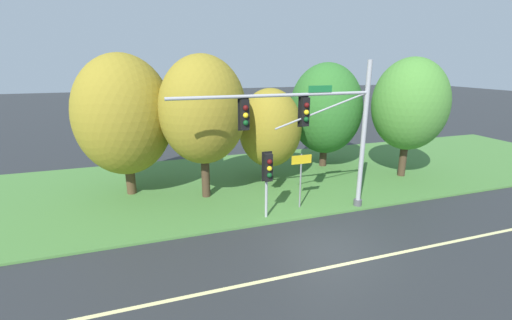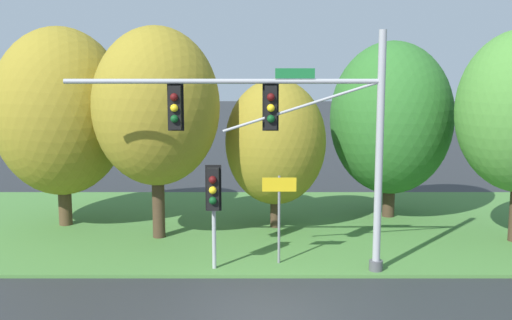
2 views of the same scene
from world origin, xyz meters
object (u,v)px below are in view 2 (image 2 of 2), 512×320
object	(u,v)px
tree_left_of_mast	(157,107)
tree_mid_verge	(393,118)
tree_nearest_road	(62,112)
tree_behind_signpost	(277,142)
route_sign_post	(280,205)
traffic_signal_mast	(291,127)
pedestrian_signal_near_kerb	(214,195)

from	to	relation	value
tree_left_of_mast	tree_mid_verge	distance (m)	9.05
tree_nearest_road	tree_left_of_mast	bearing A→B (deg)	-24.34
tree_nearest_road	tree_behind_signpost	xyz separation A→B (m)	(7.78, -0.32, -1.07)
tree_nearest_road	tree_left_of_mast	xyz separation A→B (m)	(3.72, -1.68, 0.31)
tree_mid_verge	route_sign_post	bearing A→B (deg)	-127.66
traffic_signal_mast	tree_left_of_mast	distance (m)	5.59
tree_nearest_road	tree_left_of_mast	distance (m)	4.10
tree_mid_verge	traffic_signal_mast	bearing A→B (deg)	-122.94
tree_behind_signpost	traffic_signal_mast	bearing A→B (deg)	-87.03
tree_mid_verge	tree_left_of_mast	bearing A→B (deg)	-160.86
traffic_signal_mast	tree_left_of_mast	xyz separation A→B (m)	(-4.31, 3.55, 0.31)
traffic_signal_mast	route_sign_post	world-z (taller)	traffic_signal_mast
route_sign_post	tree_behind_signpost	xyz separation A→B (m)	(0.01, 4.22, 1.34)
tree_behind_signpost	route_sign_post	bearing A→B (deg)	-90.19
pedestrian_signal_near_kerb	tree_mid_verge	world-z (taller)	tree_mid_verge
traffic_signal_mast	route_sign_post	bearing A→B (deg)	111.13
route_sign_post	traffic_signal_mast	bearing A→B (deg)	-68.87
tree_left_of_mast	route_sign_post	bearing A→B (deg)	-35.26
tree_behind_signpost	tree_mid_verge	bearing A→B (deg)	19.66
tree_left_of_mast	tree_nearest_road	bearing A→B (deg)	155.66
tree_behind_signpost	tree_mid_verge	size ratio (longest dim) A/B	0.80
pedestrian_signal_near_kerb	tree_behind_signpost	xyz separation A→B (m)	(1.93, 4.88, 0.90)
pedestrian_signal_near_kerb	tree_mid_verge	size ratio (longest dim) A/B	0.46
pedestrian_signal_near_kerb	tree_left_of_mast	bearing A→B (deg)	121.14
traffic_signal_mast	tree_behind_signpost	world-z (taller)	traffic_signal_mast
route_sign_post	pedestrian_signal_near_kerb	bearing A→B (deg)	-161.05
tree_left_of_mast	tree_mid_verge	world-z (taller)	tree_left_of_mast
pedestrian_signal_near_kerb	tree_nearest_road	xyz separation A→B (m)	(-5.85, 5.20, 1.96)
tree_left_of_mast	tree_behind_signpost	bearing A→B (deg)	18.57
tree_nearest_road	tree_behind_signpost	distance (m)	7.86
route_sign_post	tree_mid_verge	size ratio (longest dim) A/B	0.39
traffic_signal_mast	tree_mid_verge	xyz separation A→B (m)	(4.22, 6.51, -0.35)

